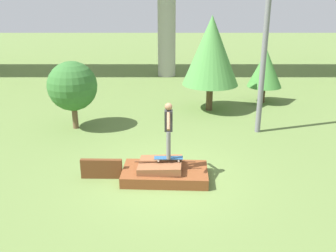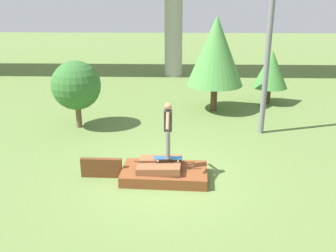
# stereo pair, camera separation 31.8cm
# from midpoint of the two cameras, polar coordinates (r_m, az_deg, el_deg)

# --- Properties ---
(ground_plane) EXTENTS (80.00, 80.00, 0.00)m
(ground_plane) POSITION_cam_midpoint_polar(r_m,az_deg,el_deg) (10.92, -1.37, -8.04)
(ground_plane) COLOR olive
(scrap_pile) EXTENTS (2.49, 1.44, 0.57)m
(scrap_pile) POSITION_cam_midpoint_polar(r_m,az_deg,el_deg) (10.83, -1.53, -7.04)
(scrap_pile) COLOR brown
(scrap_pile) RESTS_ON ground_plane
(scrap_plank_loose) EXTENTS (1.19, 0.16, 0.58)m
(scrap_plank_loose) POSITION_cam_midpoint_polar(r_m,az_deg,el_deg) (11.04, -11.00, -6.42)
(scrap_plank_loose) COLOR #5B3319
(scrap_plank_loose) RESTS_ON ground_plane
(skateboard) EXTENTS (0.82, 0.22, 0.09)m
(skateboard) POSITION_cam_midpoint_polar(r_m,az_deg,el_deg) (10.66, -0.86, -4.90)
(skateboard) COLOR #23517F
(skateboard) RESTS_ON scrap_pile
(skater) EXTENTS (0.22, 1.22, 1.61)m
(skater) POSITION_cam_midpoint_polar(r_m,az_deg,el_deg) (10.29, -0.88, -0.10)
(skater) COLOR slate
(skater) RESTS_ON skateboard
(utility_pole) EXTENTS (1.30, 0.20, 7.05)m
(utility_pole) POSITION_cam_midpoint_polar(r_m,az_deg,el_deg) (13.98, 13.92, 13.32)
(utility_pole) COLOR slate
(utility_pole) RESTS_ON ground_plane
(tree_behind_left) EXTENTS (1.63, 1.63, 2.54)m
(tree_behind_left) POSITION_cam_midpoint_polar(r_m,az_deg,el_deg) (18.41, 14.06, 8.49)
(tree_behind_left) COLOR #4C3823
(tree_behind_left) RESTS_ON ground_plane
(tree_behind_right) EXTENTS (1.89, 1.89, 2.65)m
(tree_behind_right) POSITION_cam_midpoint_polar(r_m,az_deg,el_deg) (14.82, -15.06, 5.86)
(tree_behind_right) COLOR brown
(tree_behind_right) RESTS_ON ground_plane
(tree_mid_back) EXTENTS (2.48, 2.48, 4.18)m
(tree_mid_back) POSITION_cam_midpoint_polar(r_m,az_deg,el_deg) (16.58, 5.96, 11.32)
(tree_mid_back) COLOR #4C3823
(tree_mid_back) RESTS_ON ground_plane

